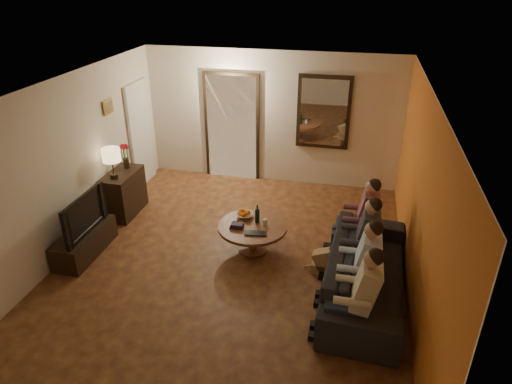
% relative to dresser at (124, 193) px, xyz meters
% --- Properties ---
extents(floor, '(5.00, 6.00, 0.01)m').
position_rel_dresser_xyz_m(floor, '(2.25, -1.03, -0.39)').
color(floor, '#421C12').
rests_on(floor, ground).
extents(ceiling, '(5.00, 6.00, 0.01)m').
position_rel_dresser_xyz_m(ceiling, '(2.25, -1.03, 2.21)').
color(ceiling, white).
rests_on(ceiling, back_wall).
extents(back_wall, '(5.00, 0.02, 2.60)m').
position_rel_dresser_xyz_m(back_wall, '(2.25, 1.97, 0.91)').
color(back_wall, beige).
rests_on(back_wall, floor).
extents(front_wall, '(5.00, 0.02, 2.60)m').
position_rel_dresser_xyz_m(front_wall, '(2.25, -4.03, 0.91)').
color(front_wall, beige).
rests_on(front_wall, floor).
extents(left_wall, '(0.02, 6.00, 2.60)m').
position_rel_dresser_xyz_m(left_wall, '(-0.25, -1.03, 0.91)').
color(left_wall, beige).
rests_on(left_wall, floor).
extents(right_wall, '(0.02, 6.00, 2.60)m').
position_rel_dresser_xyz_m(right_wall, '(4.75, -1.03, 0.91)').
color(right_wall, beige).
rests_on(right_wall, floor).
extents(orange_accent, '(0.01, 6.00, 2.60)m').
position_rel_dresser_xyz_m(orange_accent, '(4.74, -1.03, 0.91)').
color(orange_accent, '#C96322').
rests_on(orange_accent, right_wall).
extents(kitchen_doorway, '(1.00, 0.06, 2.10)m').
position_rel_dresser_xyz_m(kitchen_doorway, '(1.45, 1.95, 0.66)').
color(kitchen_doorway, '#FFE0A5').
rests_on(kitchen_doorway, floor).
extents(door_trim, '(1.12, 0.04, 2.22)m').
position_rel_dresser_xyz_m(door_trim, '(1.45, 1.94, 0.66)').
color(door_trim, black).
rests_on(door_trim, floor).
extents(fridge_glimpse, '(0.45, 0.03, 1.70)m').
position_rel_dresser_xyz_m(fridge_glimpse, '(1.70, 1.95, 0.51)').
color(fridge_glimpse, silver).
rests_on(fridge_glimpse, floor).
extents(mirror_frame, '(1.00, 0.05, 1.40)m').
position_rel_dresser_xyz_m(mirror_frame, '(3.25, 1.93, 1.11)').
color(mirror_frame, black).
rests_on(mirror_frame, back_wall).
extents(mirror_glass, '(0.86, 0.02, 1.26)m').
position_rel_dresser_xyz_m(mirror_glass, '(3.25, 1.90, 1.11)').
color(mirror_glass, white).
rests_on(mirror_glass, back_wall).
extents(white_door, '(0.06, 0.85, 2.04)m').
position_rel_dresser_xyz_m(white_door, '(-0.21, 1.27, 0.63)').
color(white_door, white).
rests_on(white_door, floor).
extents(framed_art, '(0.03, 0.28, 0.24)m').
position_rel_dresser_xyz_m(framed_art, '(-0.22, 0.27, 1.46)').
color(framed_art, '#B28C33').
rests_on(framed_art, left_wall).
extents(art_canvas, '(0.01, 0.22, 0.18)m').
position_rel_dresser_xyz_m(art_canvas, '(-0.21, 0.27, 1.46)').
color(art_canvas, brown).
rests_on(art_canvas, left_wall).
extents(dresser, '(0.45, 0.87, 0.78)m').
position_rel_dresser_xyz_m(dresser, '(0.00, 0.00, 0.00)').
color(dresser, black).
rests_on(dresser, floor).
extents(table_lamp, '(0.30, 0.30, 0.54)m').
position_rel_dresser_xyz_m(table_lamp, '(0.00, -0.22, 0.66)').
color(table_lamp, beige).
rests_on(table_lamp, dresser).
extents(flower_vase, '(0.14, 0.14, 0.44)m').
position_rel_dresser_xyz_m(flower_vase, '(0.00, 0.22, 0.61)').
color(flower_vase, '#B01221').
rests_on(flower_vase, dresser).
extents(tv_stand, '(0.45, 1.16, 0.39)m').
position_rel_dresser_xyz_m(tv_stand, '(0.00, -1.32, -0.19)').
color(tv_stand, black).
rests_on(tv_stand, floor).
extents(tv, '(1.07, 0.14, 0.61)m').
position_rel_dresser_xyz_m(tv, '(0.00, -1.32, 0.31)').
color(tv, black).
rests_on(tv, tv_stand).
extents(sofa, '(2.52, 1.11, 0.72)m').
position_rel_dresser_xyz_m(sofa, '(4.18, -1.36, -0.03)').
color(sofa, black).
rests_on(sofa, floor).
extents(person_a, '(0.60, 0.40, 1.20)m').
position_rel_dresser_xyz_m(person_a, '(4.08, -2.26, 0.21)').
color(person_a, tan).
rests_on(person_a, sofa).
extents(person_b, '(0.60, 0.40, 1.20)m').
position_rel_dresser_xyz_m(person_b, '(4.08, -1.66, 0.21)').
color(person_b, tan).
rests_on(person_b, sofa).
extents(person_c, '(0.60, 0.40, 1.20)m').
position_rel_dresser_xyz_m(person_c, '(4.08, -1.06, 0.21)').
color(person_c, tan).
rests_on(person_c, sofa).
extents(person_d, '(0.60, 0.40, 1.20)m').
position_rel_dresser_xyz_m(person_d, '(4.08, -0.46, 0.21)').
color(person_d, tan).
rests_on(person_d, sofa).
extents(dog, '(0.59, 0.32, 0.56)m').
position_rel_dresser_xyz_m(dog, '(3.69, -1.01, -0.11)').
color(dog, olive).
rests_on(dog, floor).
extents(coffee_table, '(1.20, 1.20, 0.45)m').
position_rel_dresser_xyz_m(coffee_table, '(2.48, -0.68, -0.16)').
color(coffee_table, '#5A2C1B').
rests_on(coffee_table, floor).
extents(bowl, '(0.26, 0.26, 0.06)m').
position_rel_dresser_xyz_m(bowl, '(2.30, -0.46, 0.09)').
color(bowl, white).
rests_on(bowl, coffee_table).
extents(oranges, '(0.20, 0.20, 0.08)m').
position_rel_dresser_xyz_m(oranges, '(2.30, -0.46, 0.16)').
color(oranges, orange).
rests_on(oranges, bowl).
extents(wine_bottle, '(0.07, 0.07, 0.31)m').
position_rel_dresser_xyz_m(wine_bottle, '(2.53, -0.58, 0.22)').
color(wine_bottle, black).
rests_on(wine_bottle, coffee_table).
extents(wine_glass, '(0.06, 0.06, 0.10)m').
position_rel_dresser_xyz_m(wine_glass, '(2.66, -0.63, 0.11)').
color(wine_glass, silver).
rests_on(wine_glass, coffee_table).
extents(book_stack, '(0.20, 0.15, 0.07)m').
position_rel_dresser_xyz_m(book_stack, '(2.26, -0.78, 0.10)').
color(book_stack, black).
rests_on(book_stack, coffee_table).
extents(laptop, '(0.35, 0.24, 0.03)m').
position_rel_dresser_xyz_m(laptop, '(2.58, -0.96, 0.07)').
color(laptop, black).
rests_on(laptop, coffee_table).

